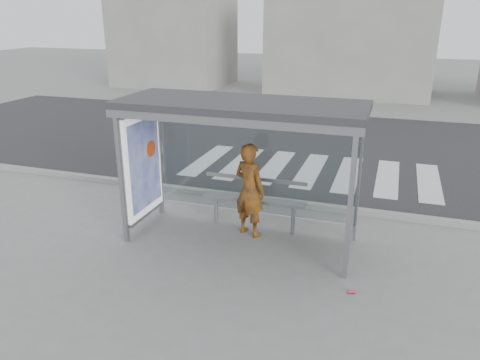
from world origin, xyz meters
name	(u,v)px	position (x,y,z in m)	size (l,w,h in m)	color
ground	(240,240)	(0.00, 0.00, 0.00)	(80.00, 80.00, 0.00)	slate
road	(309,145)	(0.00, 7.00, 0.00)	(30.00, 10.00, 0.01)	#232325
curb	(268,200)	(0.00, 1.95, 0.06)	(30.00, 0.18, 0.12)	gray
crosswalk	(310,170)	(0.50, 4.50, 0.00)	(6.55, 3.00, 0.00)	silver
bus_shelter	(222,135)	(-0.37, 0.06, 1.98)	(4.25, 1.65, 2.62)	gray
building_left	(174,31)	(-10.00, 18.00, 3.00)	(6.00, 5.00, 6.00)	gray
building_center	(351,44)	(0.00, 18.00, 2.50)	(8.00, 5.00, 5.00)	gray
person	(250,190)	(0.08, 0.32, 0.90)	(0.66, 0.43, 1.81)	orange
bench	(254,199)	(0.08, 0.58, 0.61)	(2.02, 0.25, 1.04)	gray
soda_can	(351,292)	(2.16, -1.13, 0.03)	(0.06, 0.06, 0.11)	#DB4052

